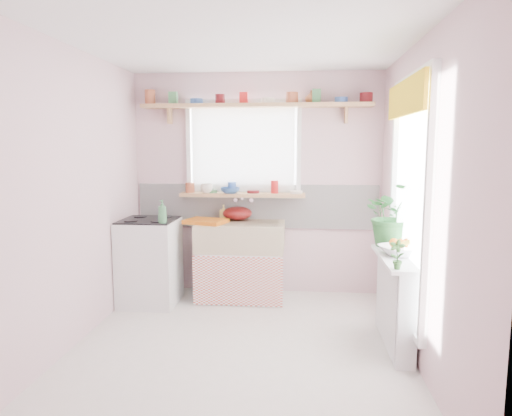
{
  "coord_description": "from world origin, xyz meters",
  "views": [
    {
      "loc": [
        0.48,
        -3.58,
        1.68
      ],
      "look_at": [
        0.09,
        0.55,
        1.12
      ],
      "focal_mm": 32.0,
      "sensor_mm": 36.0,
      "label": 1
    }
  ],
  "objects": [
    {
      "name": "cooker_bottle",
      "position": [
        -0.88,
        0.83,
        1.03
      ],
      "size": [
        0.11,
        0.11,
        0.23
      ],
      "primitive_type": "imported",
      "rotation": [
        0.0,
        0.0,
        -0.28
      ],
      "color": "#3F7F4D",
      "rests_on": "cooker"
    },
    {
      "name": "dish_tray",
      "position": [
        -0.53,
        1.24,
        0.87
      ],
      "size": [
        0.49,
        0.43,
        0.04
      ],
      "primitive_type": "cube",
      "rotation": [
        0.0,
        0.0,
        -0.3
      ],
      "color": "orange",
      "rests_on": "sink_unit"
    },
    {
      "name": "radiator_ledge",
      "position": [
        1.3,
        0.2,
        0.4
      ],
      "size": [
        0.22,
        0.95,
        0.78
      ],
      "color": "white",
      "rests_on": "ground"
    },
    {
      "name": "cooker",
      "position": [
        -1.1,
        1.05,
        0.46
      ],
      "size": [
        0.58,
        0.58,
        0.93
      ],
      "color": "white",
      "rests_on": "ground"
    },
    {
      "name": "sill_crockery",
      "position": [
        -0.2,
        1.48,
        1.21
      ],
      "size": [
        1.35,
        0.11,
        0.12
      ],
      "color": "#A55133",
      "rests_on": "windowsill"
    },
    {
      "name": "soap_bottle_sink",
      "position": [
        -0.37,
        1.5,
        0.93
      ],
      "size": [
        0.08,
        0.08,
        0.17
      ],
      "primitive_type": "imported",
      "rotation": [
        0.0,
        0.0,
        -0.09
      ],
      "color": "#EBD468",
      "rests_on": "sink_unit"
    },
    {
      "name": "shelf_vase",
      "position": [
        0.6,
        1.53,
        2.21
      ],
      "size": [
        0.16,
        0.16,
        0.14
      ],
      "primitive_type": "imported",
      "rotation": [
        0.0,
        0.0,
        -0.16
      ],
      "color": "#AD6135",
      "rests_on": "pine_shelf"
    },
    {
      "name": "room",
      "position": [
        0.66,
        0.86,
        1.37
      ],
      "size": [
        3.2,
        3.2,
        3.2
      ],
      "color": "silver",
      "rests_on": "ground"
    },
    {
      "name": "pine_shelf",
      "position": [
        0.0,
        1.47,
        2.12
      ],
      "size": [
        2.52,
        0.24,
        0.04
      ],
      "primitive_type": "cube",
      "color": "tan",
      "rests_on": "room"
    },
    {
      "name": "fruit",
      "position": [
        1.34,
        0.25,
        0.88
      ],
      "size": [
        0.2,
        0.14,
        0.1
      ],
      "color": "orange",
      "rests_on": "fruit_bowl"
    },
    {
      "name": "herb_pot",
      "position": [
        1.21,
        -0.2,
        0.89
      ],
      "size": [
        0.14,
        0.12,
        0.22
      ],
      "primitive_type": "imported",
      "rotation": [
        0.0,
        0.0,
        -0.42
      ],
      "color": "#356E2C",
      "rests_on": "radiator_ledge"
    },
    {
      "name": "fruit_bowl",
      "position": [
        1.33,
        0.24,
        0.82
      ],
      "size": [
        0.44,
        0.44,
        0.08
      ],
      "primitive_type": "imported",
      "rotation": [
        0.0,
        0.0,
        0.41
      ],
      "color": "silver",
      "rests_on": "radiator_ledge"
    },
    {
      "name": "shelf_crockery",
      "position": [
        -0.02,
        1.47,
        2.19
      ],
      "size": [
        2.47,
        0.11,
        0.12
      ],
      "color": "#A55133",
      "rests_on": "pine_shelf"
    },
    {
      "name": "sill_cup",
      "position": [
        -0.55,
        1.42,
        1.21
      ],
      "size": [
        0.16,
        0.16,
        0.11
      ],
      "primitive_type": "imported",
      "rotation": [
        0.0,
        0.0,
        -0.27
      ],
      "color": "silver",
      "rests_on": "windowsill"
    },
    {
      "name": "sink_unit",
      "position": [
        -0.15,
        1.29,
        0.43
      ],
      "size": [
        0.95,
        0.65,
        1.11
      ],
      "color": "white",
      "rests_on": "ground"
    },
    {
      "name": "windowsill",
      "position": [
        -0.15,
        1.48,
        1.14
      ],
      "size": [
        1.4,
        0.22,
        0.04
      ],
      "primitive_type": "cube",
      "color": "tan",
      "rests_on": "room"
    },
    {
      "name": "jade_plant",
      "position": [
        1.33,
        0.6,
        1.07
      ],
      "size": [
        0.59,
        0.53,
        0.59
      ],
      "primitive_type": "imported",
      "rotation": [
        0.0,
        0.0,
        0.14
      ],
      "color": "#2A6A30",
      "rests_on": "radiator_ledge"
    },
    {
      "name": "sill_bowl",
      "position": [
        -0.28,
        1.42,
        1.19
      ],
      "size": [
        0.27,
        0.27,
        0.07
      ],
      "primitive_type": "imported",
      "rotation": [
        0.0,
        0.0,
        -0.29
      ],
      "color": "#2F5999",
      "rests_on": "windowsill"
    },
    {
      "name": "colander",
      "position": [
        -0.21,
        1.5,
        0.93
      ],
      "size": [
        0.44,
        0.44,
        0.15
      ],
      "primitive_type": "ellipsoid",
      "rotation": [
        0.0,
        0.0,
        0.37
      ],
      "color": "#611010",
      "rests_on": "sink_unit"
    }
  ]
}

